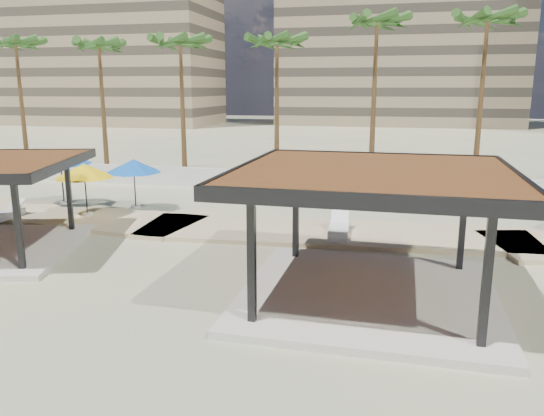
{
  "coord_description": "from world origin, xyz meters",
  "views": [
    {
      "loc": [
        4.43,
        -14.1,
        5.94
      ],
      "look_at": [
        -0.14,
        5.37,
        1.4
      ],
      "focal_mm": 35.0,
      "sensor_mm": 36.0,
      "label": 1
    }
  ],
  "objects": [
    {
      "name": "building_mid",
      "position": [
        4.0,
        78.0,
        14.27
      ],
      "size": [
        38.0,
        16.0,
        30.4
      ],
      "color": "#847259",
      "rests_on": "ground"
    },
    {
      "name": "palm_e",
      "position": [
        3.0,
        18.4,
        9.26
      ],
      "size": [
        3.0,
        3.0,
        10.5
      ],
      "color": "brown",
      "rests_on": "ground"
    },
    {
      "name": "palm_b",
      "position": [
        -15.0,
        18.7,
        8.34
      ],
      "size": [
        3.0,
        3.0,
        9.52
      ],
      "color": "brown",
      "rests_on": "ground"
    },
    {
      "name": "ground",
      "position": [
        0.0,
        0.0,
        0.0
      ],
      "size": [
        200.0,
        200.0,
        0.0
      ],
      "primitive_type": "plane",
      "color": "#C9BC85",
      "rests_on": "ground"
    },
    {
      "name": "promenade",
      "position": [
        2.0,
        7.67,
        0.06
      ],
      "size": [
        44.45,
        7.97,
        0.24
      ],
      "color": "#C6B284",
      "rests_on": "ground"
    },
    {
      "name": "pavilion_central",
      "position": [
        3.87,
        0.52,
        2.27
      ],
      "size": [
        7.61,
        7.61,
        3.81
      ],
      "rotation": [
        0.0,
        0.0,
        -0.02
      ],
      "color": "beige",
      "rests_on": "ground"
    },
    {
      "name": "palm_f",
      "position": [
        9.0,
        18.6,
        9.25
      ],
      "size": [
        3.0,
        3.0,
        10.49
      ],
      "color": "brown",
      "rests_on": "ground"
    },
    {
      "name": "palm_c",
      "position": [
        -9.0,
        18.1,
        8.36
      ],
      "size": [
        3.0,
        3.0,
        9.54
      ],
      "color": "brown",
      "rests_on": "ground"
    },
    {
      "name": "boundary_wall",
      "position": [
        0.0,
        16.0,
        0.6
      ],
      "size": [
        56.0,
        0.3,
        1.2
      ],
      "primitive_type": "cube",
      "color": "silver",
      "rests_on": "ground"
    },
    {
      "name": "umbrella_f",
      "position": [
        -7.94,
        9.2,
        2.23
      ],
      "size": [
        3.1,
        3.1,
        2.39
      ],
      "rotation": [
        0.0,
        0.0,
        0.17
      ],
      "color": "beige",
      "rests_on": "promenade"
    },
    {
      "name": "lounger_a",
      "position": [
        -12.61,
        5.84,
        0.36
      ],
      "size": [
        0.7,
        1.98,
        0.74
      ],
      "rotation": [
        0.0,
        0.0,
        1.54
      ],
      "color": "white",
      "rests_on": "promenade"
    },
    {
      "name": "palm_d",
      "position": [
        -3.0,
        18.9,
        8.37
      ],
      "size": [
        3.0,
        3.0,
        9.55
      ],
      "color": "brown",
      "rests_on": "ground"
    },
    {
      "name": "palm_a",
      "position": [
        -21.0,
        18.3,
        8.53
      ],
      "size": [
        3.0,
        3.0,
        9.72
      ],
      "color": "brown",
      "rests_on": "ground"
    },
    {
      "name": "umbrella_a",
      "position": [
        -11.94,
        9.2,
        2.56
      ],
      "size": [
        3.67,
        3.67,
        2.77
      ],
      "rotation": [
        0.0,
        0.0,
        -0.2
      ],
      "color": "beige",
      "rests_on": "promenade"
    },
    {
      "name": "lounger_b",
      "position": [
        2.35,
        6.53,
        0.39
      ],
      "size": [
        0.9,
        2.36,
        0.88
      ],
      "rotation": [
        0.0,
        0.0,
        1.63
      ],
      "color": "white",
      "rests_on": "promenade"
    },
    {
      "name": "building_west",
      "position": [
        -42.0,
        68.0,
        15.27
      ],
      "size": [
        34.0,
        16.0,
        32.4
      ],
      "color": "#937F60",
      "rests_on": "ground"
    },
    {
      "name": "umbrella_b",
      "position": [
        -9.36,
        7.21,
        2.24
      ],
      "size": [
        3.43,
        3.43,
        2.4
      ],
      "rotation": [
        0.0,
        0.0,
        0.33
      ],
      "color": "beige",
      "rests_on": "promenade"
    }
  ]
}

